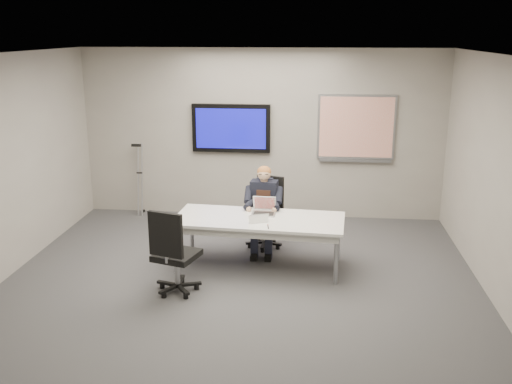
# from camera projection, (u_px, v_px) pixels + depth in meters

# --- Properties ---
(floor) EXTENTS (6.00, 6.00, 0.02)m
(floor) POSITION_uv_depth(u_px,v_px,m) (238.00, 290.00, 6.97)
(floor) COLOR #3A393C
(floor) RESTS_ON ground
(ceiling) EXTENTS (6.00, 6.00, 0.02)m
(ceiling) POSITION_uv_depth(u_px,v_px,m) (236.00, 55.00, 6.21)
(ceiling) COLOR silver
(ceiling) RESTS_ON wall_back
(wall_back) EXTENTS (6.00, 0.02, 2.80)m
(wall_back) POSITION_uv_depth(u_px,v_px,m) (261.00, 134.00, 9.46)
(wall_back) COLOR gray
(wall_back) RESTS_ON ground
(wall_front) EXTENTS (6.00, 0.02, 2.80)m
(wall_front) POSITION_uv_depth(u_px,v_px,m) (174.00, 294.00, 3.72)
(wall_front) COLOR gray
(wall_front) RESTS_ON ground
(wall_right) EXTENTS (0.02, 6.00, 2.80)m
(wall_right) POSITION_uv_depth(u_px,v_px,m) (506.00, 187.00, 6.29)
(wall_right) COLOR gray
(wall_right) RESTS_ON ground
(conference_table) EXTENTS (2.28, 1.07, 0.68)m
(conference_table) POSITION_uv_depth(u_px,v_px,m) (259.00, 224.00, 7.52)
(conference_table) COLOR silver
(conference_table) RESTS_ON ground
(tv_display) EXTENTS (1.30, 0.09, 0.80)m
(tv_display) POSITION_uv_depth(u_px,v_px,m) (231.00, 128.00, 9.43)
(tv_display) COLOR black
(tv_display) RESTS_ON wall_back
(whiteboard) EXTENTS (1.25, 0.08, 1.10)m
(whiteboard) POSITION_uv_depth(u_px,v_px,m) (356.00, 128.00, 9.24)
(whiteboard) COLOR #94969C
(whiteboard) RESTS_ON wall_back
(office_chair_far) EXTENTS (0.62, 0.62, 1.03)m
(office_chair_far) POSITION_uv_depth(u_px,v_px,m) (265.00, 225.00, 8.32)
(office_chair_far) COLOR black
(office_chair_far) RESTS_ON ground
(office_chair_near) EXTENTS (0.64, 0.64, 1.07)m
(office_chair_near) POSITION_uv_depth(u_px,v_px,m) (175.00, 267.00, 6.81)
(office_chair_near) COLOR black
(office_chair_near) RESTS_ON ground
(seated_person) EXTENTS (0.40, 0.68, 1.23)m
(seated_person) POSITION_uv_depth(u_px,v_px,m) (263.00, 219.00, 8.05)
(seated_person) COLOR #1D2031
(seated_person) RESTS_ON office_chair_far
(crutch) EXTENTS (0.19, 0.51, 1.32)m
(crutch) POSITION_uv_depth(u_px,v_px,m) (140.00, 178.00, 9.70)
(crutch) COLOR #ABADB3
(crutch) RESTS_ON ground
(laptop) EXTENTS (0.32, 0.30, 0.22)m
(laptop) POSITION_uv_depth(u_px,v_px,m) (264.00, 209.00, 7.67)
(laptop) COLOR #AEAEB1
(laptop) RESTS_ON conference_table
(name_tent) EXTENTS (0.27, 0.16, 0.10)m
(name_tent) POSITION_uv_depth(u_px,v_px,m) (259.00, 218.00, 7.32)
(name_tent) COLOR white
(name_tent) RESTS_ON conference_table
(pen) EXTENTS (0.03, 0.15, 0.01)m
(pen) POSITION_uv_depth(u_px,v_px,m) (268.00, 226.00, 7.15)
(pen) COLOR black
(pen) RESTS_ON conference_table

